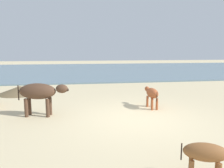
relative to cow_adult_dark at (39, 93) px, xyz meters
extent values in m
plane|color=beige|center=(2.87, -0.77, -0.73)|extent=(80.00, 80.00, 0.00)
cube|color=slate|center=(2.87, 16.42, -0.69)|extent=(60.00, 20.00, 0.08)
ellipsoid|color=#4C3323|center=(-0.06, 0.01, 0.04)|extent=(1.20, 0.66, 0.49)
ellipsoid|color=#4C3323|center=(0.68, -0.13, 0.12)|extent=(0.41, 0.29, 0.27)
sphere|color=#2D2119|center=(0.84, -0.16, 0.09)|extent=(0.12, 0.12, 0.10)
cylinder|color=#4C3323|center=(0.29, 0.07, -0.45)|extent=(0.11, 0.11, 0.57)
cylinder|color=#4C3323|center=(0.24, -0.17, -0.45)|extent=(0.11, 0.11, 0.57)
cylinder|color=#4C3323|center=(-0.36, 0.19, -0.45)|extent=(0.11, 0.11, 0.57)
cylinder|color=#4C3323|center=(-0.40, -0.05, -0.45)|extent=(0.11, 0.11, 0.57)
cylinder|color=#2D2119|center=(-0.64, 0.12, -0.01)|extent=(0.04, 0.04, 0.46)
ellipsoid|color=#9E4C28|center=(3.73, 0.32, -0.19)|extent=(0.34, 0.80, 0.35)
ellipsoid|color=#9E4C28|center=(3.71, 0.85, -0.13)|extent=(0.17, 0.26, 0.19)
sphere|color=#2D2119|center=(3.71, 0.96, -0.16)|extent=(0.07, 0.07, 0.07)
cylinder|color=#9E4C28|center=(3.63, 0.55, -0.54)|extent=(0.08, 0.08, 0.40)
cylinder|color=#9E4C28|center=(3.81, 0.55, -0.54)|extent=(0.08, 0.08, 0.40)
cylinder|color=#9E4C28|center=(3.65, 0.09, -0.54)|extent=(0.08, 0.08, 0.40)
cylinder|color=#9E4C28|center=(3.82, 0.09, -0.54)|extent=(0.08, 0.08, 0.40)
cylinder|color=#2D2119|center=(3.74, -0.10, -0.23)|extent=(0.03, 0.03, 0.32)
ellipsoid|color=brown|center=(3.06, -3.96, -0.28)|extent=(0.72, 0.51, 0.29)
cylinder|color=brown|center=(2.91, -3.82, -0.57)|extent=(0.07, 0.07, 0.33)
cylinder|color=#2D2119|center=(2.74, -3.82, -0.31)|extent=(0.02, 0.02, 0.27)
cone|color=brown|center=(-1.52, 3.86, -0.55)|extent=(2.46, 2.46, 0.36)
camera|label=1|loc=(1.14, -6.84, 1.26)|focal=35.07mm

